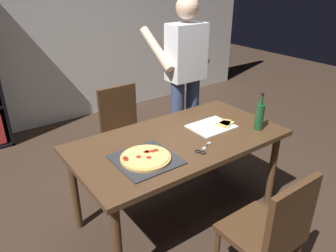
{
  "coord_description": "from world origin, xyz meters",
  "views": [
    {
      "loc": [
        -1.4,
        -1.77,
        1.92
      ],
      "look_at": [
        0.0,
        0.15,
        0.8
      ],
      "focal_mm": 34.62,
      "sensor_mm": 36.0,
      "label": 1
    }
  ],
  "objects_px": {
    "chair_near_camera": "(272,230)",
    "chair_far_side": "(124,125)",
    "dining_table": "(179,147)",
    "wine_bottle": "(260,116)",
    "person_serving_pizza": "(185,74)",
    "pepperoni_pizza_on_tray": "(146,158)",
    "kitchen_scissors": "(203,150)"
  },
  "relations": [
    {
      "from": "dining_table",
      "to": "chair_near_camera",
      "type": "xyz_separation_m",
      "value": [
        -0.0,
        -0.93,
        -0.16
      ]
    },
    {
      "from": "chair_near_camera",
      "to": "kitchen_scissors",
      "type": "xyz_separation_m",
      "value": [
        0.02,
        0.68,
        0.24
      ]
    },
    {
      "from": "person_serving_pizza",
      "to": "pepperoni_pizza_on_tray",
      "type": "bearing_deg",
      "value": -140.4
    },
    {
      "from": "wine_bottle",
      "to": "dining_table",
      "type": "bearing_deg",
      "value": 158.22
    },
    {
      "from": "person_serving_pizza",
      "to": "wine_bottle",
      "type": "relative_size",
      "value": 5.54
    },
    {
      "from": "wine_bottle",
      "to": "pepperoni_pizza_on_tray",
      "type": "bearing_deg",
      "value": 172.82
    },
    {
      "from": "chair_far_side",
      "to": "wine_bottle",
      "type": "bearing_deg",
      "value": -61.82
    },
    {
      "from": "chair_far_side",
      "to": "kitchen_scissors",
      "type": "relative_size",
      "value": 4.57
    },
    {
      "from": "chair_near_camera",
      "to": "pepperoni_pizza_on_tray",
      "type": "xyz_separation_m",
      "value": [
        -0.39,
        0.8,
        0.25
      ]
    },
    {
      "from": "person_serving_pizza",
      "to": "wine_bottle",
      "type": "height_order",
      "value": "person_serving_pizza"
    },
    {
      "from": "wine_bottle",
      "to": "kitchen_scissors",
      "type": "xyz_separation_m",
      "value": [
        -0.61,
        0.0,
        -0.11
      ]
    },
    {
      "from": "wine_bottle",
      "to": "chair_far_side",
      "type": "bearing_deg",
      "value": 118.18
    },
    {
      "from": "wine_bottle",
      "to": "kitchen_scissors",
      "type": "relative_size",
      "value": 1.61
    },
    {
      "from": "dining_table",
      "to": "chair_near_camera",
      "type": "bearing_deg",
      "value": -90.0
    },
    {
      "from": "person_serving_pizza",
      "to": "pepperoni_pizza_on_tray",
      "type": "xyz_separation_m",
      "value": [
        -1.0,
        -0.83,
        -0.23
      ]
    },
    {
      "from": "chair_near_camera",
      "to": "chair_far_side",
      "type": "distance_m",
      "value": 1.85
    },
    {
      "from": "dining_table",
      "to": "wine_bottle",
      "type": "bearing_deg",
      "value": -21.78
    },
    {
      "from": "chair_near_camera",
      "to": "dining_table",
      "type": "bearing_deg",
      "value": 90.0
    },
    {
      "from": "chair_near_camera",
      "to": "chair_far_side",
      "type": "relative_size",
      "value": 1.0
    },
    {
      "from": "chair_far_side",
      "to": "wine_bottle",
      "type": "xyz_separation_m",
      "value": [
        0.63,
        -1.18,
        0.36
      ]
    },
    {
      "from": "chair_far_side",
      "to": "kitchen_scissors",
      "type": "xyz_separation_m",
      "value": [
        0.02,
        -1.18,
        0.24
      ]
    },
    {
      "from": "person_serving_pizza",
      "to": "pepperoni_pizza_on_tray",
      "type": "distance_m",
      "value": 1.32
    },
    {
      "from": "pepperoni_pizza_on_tray",
      "to": "wine_bottle",
      "type": "bearing_deg",
      "value": -7.18
    },
    {
      "from": "chair_near_camera",
      "to": "wine_bottle",
      "type": "xyz_separation_m",
      "value": [
        0.63,
        0.67,
        0.36
      ]
    },
    {
      "from": "dining_table",
      "to": "chair_far_side",
      "type": "relative_size",
      "value": 1.87
    },
    {
      "from": "person_serving_pizza",
      "to": "pepperoni_pizza_on_tray",
      "type": "relative_size",
      "value": 4.24
    },
    {
      "from": "chair_far_side",
      "to": "dining_table",
      "type": "bearing_deg",
      "value": -90.0
    },
    {
      "from": "chair_far_side",
      "to": "kitchen_scissors",
      "type": "distance_m",
      "value": 1.2
    },
    {
      "from": "pepperoni_pizza_on_tray",
      "to": "wine_bottle",
      "type": "relative_size",
      "value": 1.31
    },
    {
      "from": "chair_far_side",
      "to": "kitchen_scissors",
      "type": "bearing_deg",
      "value": -88.9
    },
    {
      "from": "chair_far_side",
      "to": "chair_near_camera",
      "type": "bearing_deg",
      "value": -90.0
    },
    {
      "from": "dining_table",
      "to": "pepperoni_pizza_on_tray",
      "type": "bearing_deg",
      "value": -162.37
    }
  ]
}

